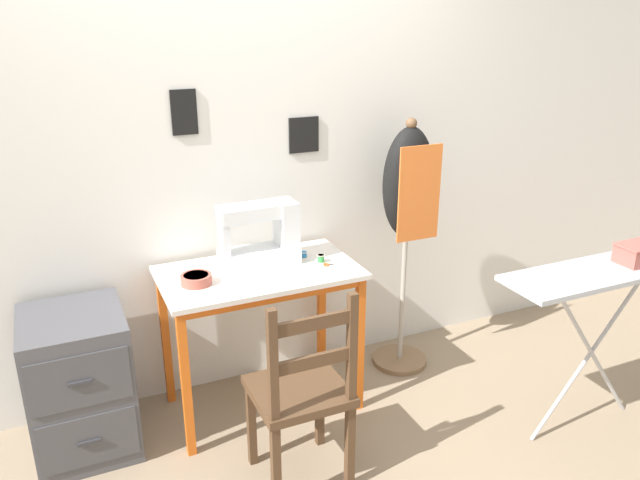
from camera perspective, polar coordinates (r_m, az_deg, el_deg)
ground_plane at (r=3.26m, az=-3.47°, el=-17.23°), size 14.00×14.00×0.00m
wall_back at (r=3.25m, az=-7.88°, el=7.56°), size 10.00×0.06×2.55m
sewing_table at (r=3.12m, az=-5.46°, el=-4.73°), size 0.97×0.55×0.78m
sewing_machine at (r=3.12m, az=-5.21°, el=0.38°), size 0.40×0.18×0.34m
fabric_bowl at (r=2.97m, az=-11.25°, el=-3.52°), size 0.15×0.15×0.05m
scissors at (r=3.13m, az=1.21°, el=-2.30°), size 0.14×0.10×0.01m
thread_spool_near_machine at (r=3.23m, az=-1.49°, el=-1.34°), size 0.04×0.04×0.03m
thread_spool_mid_table at (r=3.16m, az=0.09°, el=-1.71°), size 0.04×0.04×0.04m
wooden_chair at (r=2.73m, az=-1.70°, el=-13.85°), size 0.40×0.38×0.94m
filing_cabinet at (r=3.18m, az=-21.08°, el=-12.11°), size 0.45×0.51×0.69m
dress_form at (r=3.41m, az=8.04°, el=3.77°), size 0.32×0.32×1.46m
ironing_board at (r=3.19m, az=24.52°, el=-3.31°), size 1.03×0.30×0.87m
storage_box at (r=3.29m, az=27.06°, el=-1.10°), size 0.20×0.14×0.09m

